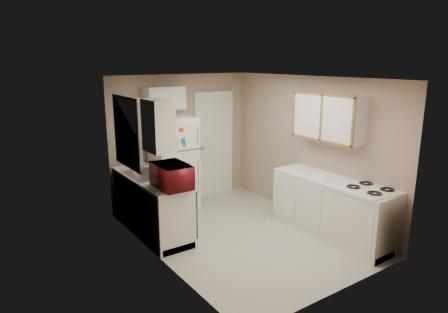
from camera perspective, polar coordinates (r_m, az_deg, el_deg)
floor at (r=6.35m, az=2.61°, el=-11.03°), size 3.80×3.80×0.00m
ceiling at (r=5.78m, az=2.87°, el=11.15°), size 3.80×3.80×0.00m
wall_left at (r=5.25m, az=-9.54°, el=-2.58°), size 3.80×3.80×0.00m
wall_right at (r=6.87m, az=12.07°, el=1.16°), size 3.80×3.80×0.00m
wall_back at (r=7.51m, az=-6.08°, el=2.45°), size 2.80×2.80×0.00m
wall_front at (r=4.65m, az=17.11°, el=-5.17°), size 2.80×2.80×0.00m
left_counter at (r=6.38m, az=-10.30°, el=-6.75°), size 0.60×1.80×0.90m
dishwasher at (r=5.98m, az=-5.35°, el=-7.58°), size 0.03×0.58×0.72m
sink at (r=6.38m, az=-11.01°, el=-2.89°), size 0.54×0.74×0.16m
microwave at (r=5.63m, az=-7.42°, el=-2.99°), size 0.63×0.35×0.41m
soap_bottle at (r=6.60m, az=-12.52°, el=-1.17°), size 0.11×0.12×0.20m
window_blinds at (r=6.12m, az=-13.55°, el=3.39°), size 0.10×0.98×1.08m
upper_cabinet_left at (r=5.38m, az=-9.34°, el=4.37°), size 0.30×0.45×0.70m
refrigerator at (r=7.07m, az=-7.25°, el=-1.18°), size 0.74×0.73×1.71m
cabinet_over_fridge at (r=7.08m, az=-8.52°, el=8.24°), size 0.70×0.30×0.40m
interior_door at (r=7.87m, az=-1.43°, el=1.69°), size 0.86×0.06×2.08m
right_counter at (r=6.35m, az=15.11°, el=-7.10°), size 0.60×2.00×0.90m
stove at (r=6.05m, az=19.78°, el=-8.53°), size 0.69×0.81×0.90m
upper_cabinet_right at (r=6.33m, az=14.69°, el=5.48°), size 0.30×1.20×0.70m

